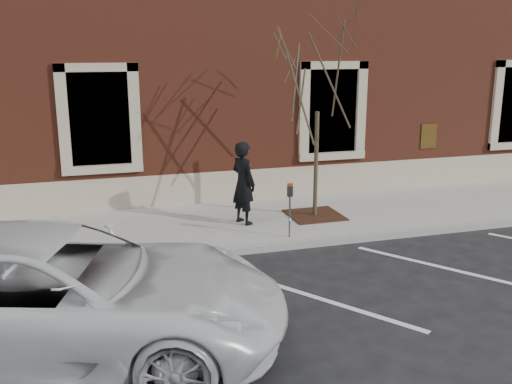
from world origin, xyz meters
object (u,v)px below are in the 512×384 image
object	(u,v)px
man	(243,183)
parking_meter	(290,200)
sapling	(318,82)
white_truck	(54,294)

from	to	relation	value
man	parking_meter	xyz separation A→B (m)	(0.66, -1.23, -0.13)
parking_meter	sapling	bearing A→B (deg)	56.55
man	sapling	size ratio (longest dim) A/B	0.42
man	sapling	distance (m)	2.84
parking_meter	white_truck	world-z (taller)	white_truck
man	parking_meter	bearing A→B (deg)	-176.42
man	parking_meter	world-z (taller)	man
parking_meter	white_truck	distance (m)	5.61
white_truck	parking_meter	bearing A→B (deg)	-37.35
man	white_truck	bearing A→B (deg)	114.88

